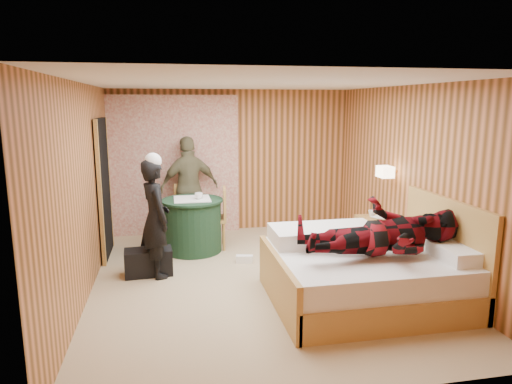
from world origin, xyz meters
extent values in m
cube|color=tan|center=(0.00, 0.00, 0.00)|extent=(4.20, 5.00, 0.01)
cube|color=white|center=(0.00, 0.00, 2.50)|extent=(4.20, 5.00, 0.01)
cube|color=#D08050|center=(0.00, 2.50, 1.25)|extent=(4.20, 0.02, 2.50)
cube|color=#D08050|center=(-2.10, 0.00, 1.25)|extent=(0.02, 5.00, 2.50)
cube|color=#D08050|center=(2.10, 0.00, 1.25)|extent=(0.02, 5.00, 2.50)
cube|color=silver|center=(-1.00, 2.43, 1.20)|extent=(2.20, 0.08, 2.40)
cube|color=black|center=(-2.06, 1.40, 1.02)|extent=(0.06, 0.90, 2.05)
cylinder|color=gold|center=(2.00, 0.45, 1.30)|extent=(0.18, 0.04, 0.04)
cube|color=#FFE0B2|center=(1.92, 0.45, 1.30)|extent=(0.18, 0.24, 0.16)
cube|color=tan|center=(1.10, -0.88, 0.16)|extent=(2.14, 1.71, 0.32)
cube|color=white|center=(1.10, -0.88, 0.45)|extent=(2.08, 1.65, 0.27)
cube|color=tan|center=(0.03, -0.88, 0.30)|extent=(0.06, 1.71, 0.60)
cube|color=tan|center=(2.06, -0.88, 0.59)|extent=(0.06, 1.71, 1.18)
cube|color=white|center=(1.93, -1.29, 0.66)|extent=(0.41, 0.59, 0.15)
cube|color=white|center=(1.93, -0.47, 0.66)|extent=(0.41, 0.59, 0.15)
cube|color=white|center=(0.73, -0.40, 0.68)|extent=(1.28, 0.64, 0.19)
cube|color=tan|center=(1.88, 0.60, 0.29)|extent=(0.42, 0.58, 0.58)
cube|color=tan|center=(1.88, 0.60, 0.47)|extent=(0.44, 0.60, 0.03)
cylinder|color=#1D3F26|center=(-0.78, 1.35, 0.40)|extent=(0.87, 0.87, 0.80)
cylinder|color=#1D3F26|center=(-0.78, 1.35, 0.80)|extent=(0.94, 0.94, 0.03)
cube|color=white|center=(-0.78, 1.35, 0.83)|extent=(0.56, 0.56, 0.01)
cube|color=tan|center=(-0.78, 2.00, 0.45)|extent=(0.53, 0.53, 0.05)
cube|color=tan|center=(-0.84, 2.19, 0.70)|extent=(0.41, 0.17, 0.46)
cylinder|color=tan|center=(-0.88, 1.79, 0.21)|extent=(0.04, 0.04, 0.43)
cylinder|color=tan|center=(-0.67, 2.22, 0.21)|extent=(0.04, 0.04, 0.43)
cube|color=tan|center=(-0.46, 1.46, 0.47)|extent=(0.48, 0.48, 0.05)
cube|color=tan|center=(-0.27, 1.44, 0.73)|extent=(0.08, 0.44, 0.48)
cylinder|color=tan|center=(-0.62, 1.65, 0.22)|extent=(0.04, 0.04, 0.45)
cylinder|color=tan|center=(-0.31, 1.27, 0.22)|extent=(0.04, 0.04, 0.45)
cube|color=black|center=(-1.42, 0.45, 0.17)|extent=(0.64, 0.37, 0.35)
cube|color=white|center=(-0.70, 1.20, 0.07)|extent=(0.32, 0.23, 0.13)
cube|color=white|center=(-0.08, 0.67, 0.05)|extent=(0.26, 0.15, 0.11)
imported|color=black|center=(-1.31, 0.41, 0.78)|extent=(0.54, 0.66, 1.56)
imported|color=#6F6B4A|center=(-0.78, 2.14, 0.86)|extent=(1.09, 0.67, 1.72)
imported|color=maroon|center=(1.15, -1.08, 1.02)|extent=(0.86, 0.67, 1.77)
imported|color=white|center=(1.88, 0.55, 0.59)|extent=(0.25, 0.27, 0.02)
imported|color=white|center=(1.88, 0.55, 0.61)|extent=(0.20, 0.25, 0.02)
imported|color=white|center=(1.88, 0.73, 0.62)|extent=(0.13, 0.13, 0.09)
imported|color=white|center=(-0.68, 1.30, 0.88)|extent=(0.14, 0.14, 0.10)
camera|label=1|loc=(-1.12, -5.51, 2.26)|focal=32.00mm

